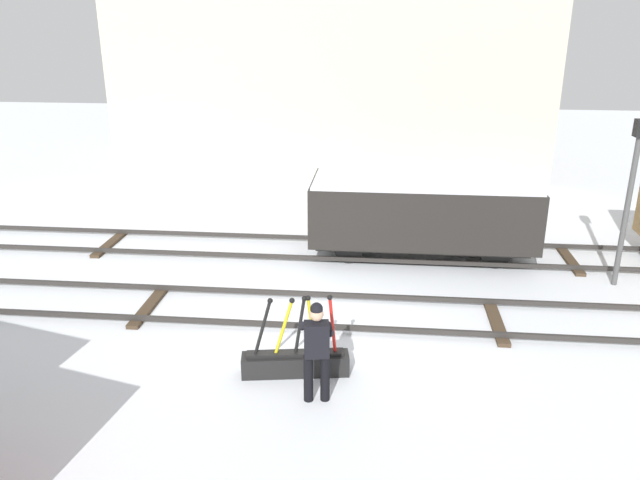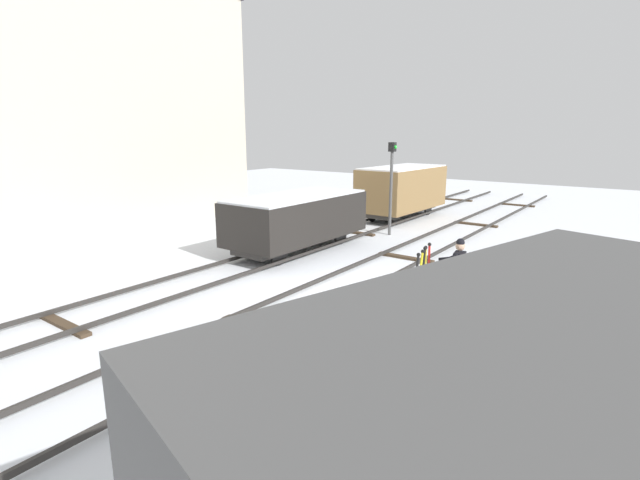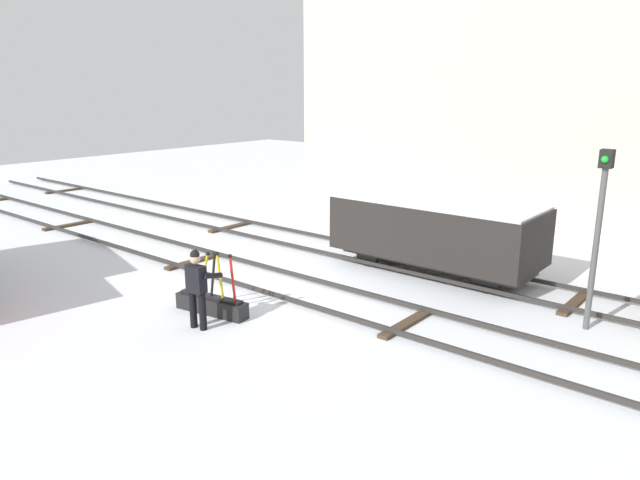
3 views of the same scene
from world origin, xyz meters
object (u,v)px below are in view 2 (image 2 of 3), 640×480
Objects in this scene: freight_car_back_track at (298,218)px; rail_worker at (457,269)px; delivery_truck at (586,463)px; signal_post at (391,179)px; switch_lever_frame at (421,296)px; freight_car_mid_siding at (402,189)px.

rail_worker is at bearing -106.97° from freight_car_back_track.
freight_car_back_track is at bearing 63.48° from delivery_truck.
rail_worker is 0.26× the size of delivery_truck.
delivery_truck is at bearing -146.89° from signal_post.
delivery_truck reaches higher than rail_worker.
delivery_truck is 15.62m from signal_post.
delivery_truck is (-6.44, -4.15, 1.47)m from switch_lever_frame.
rail_worker is 0.46× the size of signal_post.
switch_lever_frame is at bearing 112.73° from rail_worker.
delivery_truck reaches higher than freight_car_mid_siding.
rail_worker is 0.33× the size of freight_car_mid_siding.
switch_lever_frame is at bearing -149.16° from freight_car_mid_siding.
signal_post reaches higher than freight_car_mid_siding.
signal_post is (6.64, 4.38, 2.02)m from switch_lever_frame.
rail_worker is (0.43, -0.70, 0.69)m from switch_lever_frame.
delivery_truck is at bearing -162.19° from rail_worker.
freight_car_mid_siding is (3.70, 1.34, -0.85)m from signal_post.
delivery_truck is 19.46m from freight_car_mid_siding.
freight_car_back_track reaches higher than switch_lever_frame.
switch_lever_frame is 0.50× the size of signal_post.
delivery_truck is at bearing -156.08° from switch_lever_frame.
switch_lever_frame is 1.09× the size of rail_worker.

